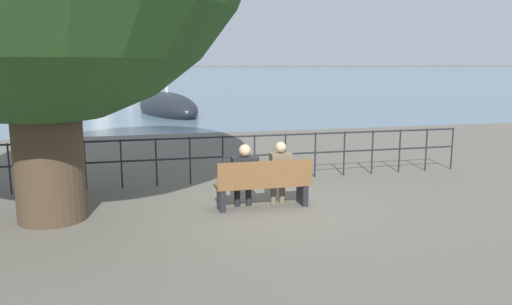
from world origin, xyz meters
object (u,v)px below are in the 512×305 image
at_px(sailboat_3, 130,91).
at_px(sailboat_0, 9,88).
at_px(seated_person_right, 280,171).
at_px(park_bench, 263,185).
at_px(harbor_lighthouse, 98,21).
at_px(seated_person_left, 244,173).
at_px(sailboat_2, 167,107).

bearing_deg(sailboat_3, sailboat_0, 145.67).
relative_size(seated_person_right, sailboat_3, 0.10).
distance_m(park_bench, sailboat_0, 45.53).
distance_m(sailboat_0, harbor_lighthouse, 66.90).
height_order(park_bench, seated_person_left, seated_person_left).
distance_m(seated_person_left, seated_person_right, 0.67).
xyz_separation_m(sailboat_0, sailboat_2, (13.09, -25.67, 0.07)).
bearing_deg(sailboat_2, sailboat_0, 102.84).
bearing_deg(sailboat_0, park_bench, -76.47).
relative_size(seated_person_left, seated_person_right, 0.98).
bearing_deg(sailboat_3, seated_person_left, -84.12).
bearing_deg(park_bench, sailboat_0, 107.34).
xyz_separation_m(seated_person_right, sailboat_3, (-2.71, 34.98, -0.34)).
height_order(park_bench, sailboat_2, sailboat_2).
height_order(seated_person_left, sailboat_2, sailboat_2).
xyz_separation_m(seated_person_left, sailboat_0, (-13.23, 43.38, -0.38)).
height_order(seated_person_right, sailboat_0, sailboat_0).
bearing_deg(sailboat_2, sailboat_3, 82.10).
bearing_deg(seated_person_right, sailboat_3, 94.43).
xyz_separation_m(sailboat_3, harbor_lighthouse, (-6.33, 74.13, 11.38)).
xyz_separation_m(seated_person_left, sailboat_3, (-2.04, 34.98, -0.34)).
xyz_separation_m(park_bench, harbor_lighthouse, (-8.70, 109.19, 11.27)).
bearing_deg(seated_person_left, seated_person_right, 0.21).
bearing_deg(seated_person_right, harbor_lighthouse, 94.74).
distance_m(sailboat_2, harbor_lighthouse, 92.47).
relative_size(park_bench, sailboat_0, 0.20).
bearing_deg(sailboat_3, seated_person_right, -83.02).
bearing_deg(park_bench, seated_person_right, 13.17).
bearing_deg(park_bench, sailboat_3, 93.87).
relative_size(park_bench, seated_person_left, 1.47).
relative_size(sailboat_0, sailboat_3, 0.74).
relative_size(park_bench, seated_person_right, 1.44).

